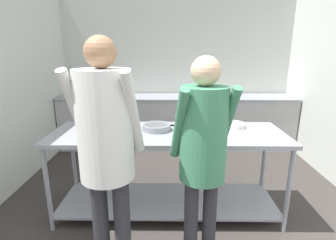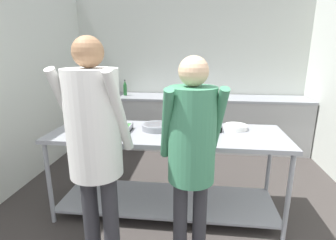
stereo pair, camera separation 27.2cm
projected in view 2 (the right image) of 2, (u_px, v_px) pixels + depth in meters
The scene contains 11 objects.
wall_rear at pixel (189, 71), 4.77m from camera, with size 4.18×0.06×2.65m.
wall_left at pixel (5, 83), 3.04m from camera, with size 0.06×4.20×2.65m.
back_counter at pixel (187, 122), 4.64m from camera, with size 4.02×0.65×0.92m.
serving_counter at pixel (167, 159), 2.73m from camera, with size 2.35×0.78×0.90m.
serving_tray_roast at pixel (108, 129), 2.66m from camera, with size 0.45×0.32×0.05m.
sauce_pan at pixel (156, 127), 2.72m from camera, with size 0.43×0.29×0.06m.
serving_tray_vegetables at pixel (201, 126), 2.76m from camera, with size 0.42×0.27×0.05m.
plate_stack at pixel (236, 127), 2.74m from camera, with size 0.24×0.24×0.05m.
guest_serving_left at pixel (192, 145), 1.91m from camera, with size 0.50×0.41×1.67m.
guest_serving_right at pixel (94, 137), 1.85m from camera, with size 0.52×0.40×1.80m.
water_bottle at pixel (125, 88), 4.60m from camera, with size 0.06×0.06×0.27m.
Camera 2 is at (0.18, -0.77, 1.72)m, focal length 28.00 mm.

